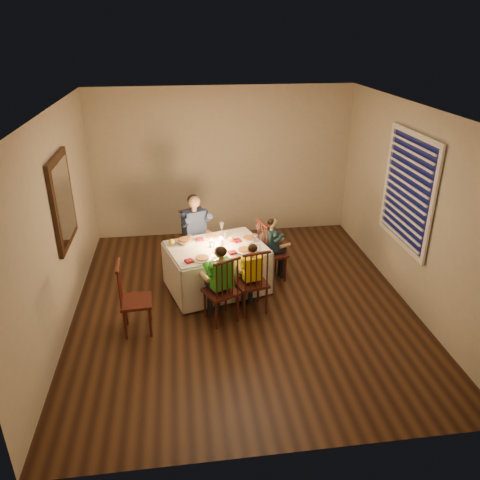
{
  "coord_description": "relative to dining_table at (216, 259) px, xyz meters",
  "views": [
    {
      "loc": [
        -0.76,
        -5.42,
        3.49
      ],
      "look_at": [
        -0.01,
        0.15,
        0.9
      ],
      "focal_mm": 35.0,
      "sensor_mm": 36.0,
      "label": 1
    }
  ],
  "objects": [
    {
      "name": "squash",
      "position": [
        -0.61,
        0.11,
        0.24
      ],
      "size": [
        0.09,
        0.09,
        0.09
      ],
      "primitive_type": "sphere",
      "color": "yellow",
      "rests_on": "dining_table"
    },
    {
      "name": "chair_near_left",
      "position": [
        -0.01,
        -0.78,
        -0.49
      ],
      "size": [
        0.51,
        0.5,
        0.94
      ],
      "primitive_type": null,
      "rotation": [
        0.0,
        0.0,
        3.57
      ],
      "color": "#39130F",
      "rests_on": "ground"
    },
    {
      "name": "serving_bowl",
      "position": [
        -0.43,
        0.14,
        0.23
      ],
      "size": [
        0.32,
        0.32,
        0.06
      ],
      "primitive_type": "imported",
      "rotation": [
        0.0,
        0.0,
        0.67
      ],
      "color": "white",
      "rests_on": "dining_table"
    },
    {
      "name": "setting_adult",
      "position": [
        -0.04,
        0.27,
        0.21
      ],
      "size": [
        0.32,
        0.32,
        0.02
      ],
      "primitive_type": "cylinder",
      "rotation": [
        0.0,
        0.0,
        0.27
      ],
      "color": "white",
      "rests_on": "dining_table"
    },
    {
      "name": "dining_table",
      "position": [
        0.0,
        0.0,
        0.0
      ],
      "size": [
        1.54,
        1.29,
        0.66
      ],
      "rotation": [
        0.0,
        0.0,
        0.27
      ],
      "color": "silver",
      "rests_on": "ground"
    },
    {
      "name": "child_teal",
      "position": [
        0.84,
        0.21,
        -0.49
      ],
      "size": [
        0.34,
        0.36,
        0.97
      ],
      "primitive_type": null,
      "rotation": [
        0.0,
        0.0,
        1.83
      ],
      "color": "#1A3543",
      "rests_on": "ground"
    },
    {
      "name": "chair_extra",
      "position": [
        -1.06,
        -0.87,
        -0.49
      ],
      "size": [
        0.39,
        0.41,
        0.95
      ],
      "primitive_type": null,
      "rotation": [
        0.0,
        0.0,
        1.63
      ],
      "color": "#39130F",
      "rests_on": "ground"
    },
    {
      "name": "adult",
      "position": [
        -0.26,
        0.71,
        -0.49
      ],
      "size": [
        0.54,
        0.52,
        1.2
      ],
      "primitive_type": null,
      "rotation": [
        0.0,
        0.0,
        0.39
      ],
      "color": "#32467E",
      "rests_on": "ground"
    },
    {
      "name": "chair_adult",
      "position": [
        -0.26,
        0.71,
        -0.49
      ],
      "size": [
        0.5,
        0.49,
        0.94
      ],
      "primitive_type": null,
      "rotation": [
        0.0,
        0.0,
        0.39
      ],
      "color": "#39130F",
      "rests_on": "ground"
    },
    {
      "name": "setting_teal",
      "position": [
        0.48,
        0.15,
        0.21
      ],
      "size": [
        0.32,
        0.32,
        0.02
      ],
      "primitive_type": "cylinder",
      "rotation": [
        0.0,
        0.0,
        0.27
      ],
      "color": "white",
      "rests_on": "dining_table"
    },
    {
      "name": "wall_back",
      "position": [
        0.31,
        2.06,
        0.81
      ],
      "size": [
        4.5,
        0.02,
        2.6
      ],
      "primitive_type": "cube",
      "color": "#BAB29F",
      "rests_on": "ground"
    },
    {
      "name": "chair_end",
      "position": [
        0.84,
        0.21,
        -0.49
      ],
      "size": [
        0.46,
        0.47,
        0.94
      ],
      "primitive_type": null,
      "rotation": [
        0.0,
        0.0,
        1.83
      ],
      "color": "#39130F",
      "rests_on": "ground"
    },
    {
      "name": "child_yellow",
      "position": [
        0.4,
        -0.61,
        -0.49
      ],
      "size": [
        0.36,
        0.34,
        0.99
      ],
      "primitive_type": null,
      "rotation": [
        0.0,
        0.0,
        3.35
      ],
      "color": "yellow",
      "rests_on": "ground"
    },
    {
      "name": "child_green",
      "position": [
        -0.01,
        -0.78,
        -0.49
      ],
      "size": [
        0.45,
        0.44,
        1.06
      ],
      "primitive_type": null,
      "rotation": [
        0.0,
        0.0,
        3.57
      ],
      "color": "green",
      "rests_on": "ground"
    },
    {
      "name": "chair_near_right",
      "position": [
        0.4,
        -0.61,
        -0.49
      ],
      "size": [
        0.46,
        0.44,
        0.94
      ],
      "primitive_type": null,
      "rotation": [
        0.0,
        0.0,
        3.35
      ],
      "color": "#39130F",
      "rests_on": "ground"
    },
    {
      "name": "window_blinds",
      "position": [
        2.51,
        -0.34,
        1.01
      ],
      "size": [
        0.07,
        1.34,
        1.54
      ],
      "color": "#0C0E33",
      "rests_on": "wall_right"
    },
    {
      "name": "ground",
      "position": [
        0.31,
        -0.44,
        -0.49
      ],
      "size": [
        5.0,
        5.0,
        0.0
      ],
      "primitive_type": "plane",
      "color": "black",
      "rests_on": "ground"
    },
    {
      "name": "candle_left",
      "position": [
        -0.07,
        -0.02,
        0.25
      ],
      "size": [
        0.06,
        0.06,
        0.1
      ],
      "primitive_type": "cylinder",
      "color": "silver",
      "rests_on": "dining_table"
    },
    {
      "name": "ceiling",
      "position": [
        0.31,
        -0.44,
        2.11
      ],
      "size": [
        5.0,
        5.0,
        0.0
      ],
      "primitive_type": "plane",
      "color": "white",
      "rests_on": "wall_back"
    },
    {
      "name": "setting_green",
      "position": [
        -0.22,
        -0.39,
        0.21
      ],
      "size": [
        0.32,
        0.32,
        0.02
      ],
      "primitive_type": "cylinder",
      "rotation": [
        0.0,
        0.0,
        0.27
      ],
      "color": "white",
      "rests_on": "dining_table"
    },
    {
      "name": "wall_left",
      "position": [
        -1.94,
        -0.44,
        0.81
      ],
      "size": [
        0.02,
        5.0,
        2.6
      ],
      "primitive_type": "cube",
      "color": "#BAB29F",
      "rests_on": "ground"
    },
    {
      "name": "candle_right",
      "position": [
        0.07,
        0.02,
        0.25
      ],
      "size": [
        0.06,
        0.06,
        0.1
      ],
      "primitive_type": "cylinder",
      "color": "silver",
      "rests_on": "dining_table"
    },
    {
      "name": "orange_fruit",
      "position": [
        0.23,
        0.11,
        0.24
      ],
      "size": [
        0.08,
        0.08,
        0.08
      ],
      "primitive_type": "sphere",
      "color": "orange",
      "rests_on": "dining_table"
    },
    {
      "name": "wall_mirror",
      "position": [
        -1.91,
        -0.14,
        1.01
      ],
      "size": [
        0.06,
        0.95,
        1.15
      ],
      "color": "black",
      "rests_on": "wall_left"
    },
    {
      "name": "setting_yellow",
      "position": [
        0.37,
        -0.21,
        0.21
      ],
      "size": [
        0.32,
        0.32,
        0.02
      ],
      "primitive_type": "cylinder",
      "rotation": [
        0.0,
        0.0,
        0.27
      ],
      "color": "white",
      "rests_on": "dining_table"
    },
    {
      "name": "wall_right",
      "position": [
        2.56,
        -0.44,
        0.81
      ],
      "size": [
        0.02,
        5.0,
        2.6
      ],
      "primitive_type": "cube",
      "color": "#BAB29F",
      "rests_on": "ground"
    }
  ]
}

